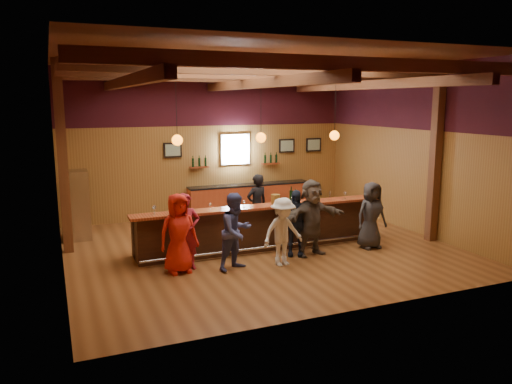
% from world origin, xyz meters
% --- Properties ---
extents(room, '(9.04, 9.00, 4.52)m').
position_xyz_m(room, '(0.00, 0.06, 3.21)').
color(room, brown).
rests_on(room, ground).
extents(bar_counter, '(6.30, 1.07, 1.11)m').
position_xyz_m(bar_counter, '(0.02, 0.15, 0.52)').
color(bar_counter, black).
rests_on(bar_counter, ground).
extents(back_bar_cabinet, '(4.00, 0.52, 0.95)m').
position_xyz_m(back_bar_cabinet, '(1.20, 3.72, 0.48)').
color(back_bar_cabinet, maroon).
rests_on(back_bar_cabinet, ground).
extents(window, '(0.95, 0.09, 0.95)m').
position_xyz_m(window, '(0.80, 3.95, 2.05)').
color(window, silver).
rests_on(window, room).
extents(framed_pictures, '(5.35, 0.05, 0.45)m').
position_xyz_m(framed_pictures, '(1.67, 3.94, 2.10)').
color(framed_pictures, black).
rests_on(framed_pictures, room).
extents(wine_shelves, '(3.00, 0.18, 0.30)m').
position_xyz_m(wine_shelves, '(0.80, 3.88, 1.62)').
color(wine_shelves, maroon).
rests_on(wine_shelves, room).
extents(pendant_lights, '(4.24, 0.24, 1.37)m').
position_xyz_m(pendant_lights, '(0.00, 0.00, 2.71)').
color(pendant_lights, black).
rests_on(pendant_lights, room).
extents(stainless_fridge, '(0.70, 0.70, 1.80)m').
position_xyz_m(stainless_fridge, '(-4.10, 2.60, 0.90)').
color(stainless_fridge, silver).
rests_on(stainless_fridge, ground).
extents(customer_orange, '(0.87, 0.62, 1.68)m').
position_xyz_m(customer_orange, '(-2.25, -0.92, 0.84)').
color(customer_orange, red).
rests_on(customer_orange, ground).
extents(customer_redvest, '(0.60, 0.39, 1.64)m').
position_xyz_m(customer_redvest, '(-2.05, -0.79, 0.82)').
color(customer_redvest, maroon).
rests_on(customer_redvest, ground).
extents(customer_denim, '(0.99, 0.89, 1.66)m').
position_xyz_m(customer_denim, '(-1.07, -1.20, 0.83)').
color(customer_denim, '#424A85').
rests_on(customer_denim, ground).
extents(customer_white, '(1.04, 0.70, 1.50)m').
position_xyz_m(customer_white, '(-0.06, -1.36, 0.75)').
color(customer_white, silver).
rests_on(customer_white, ground).
extents(customer_navy, '(0.98, 0.75, 1.56)m').
position_xyz_m(customer_navy, '(0.51, -0.82, 0.78)').
color(customer_navy, '#1A2134').
rests_on(customer_navy, ground).
extents(customer_brown, '(1.71, 0.75, 1.79)m').
position_xyz_m(customer_brown, '(0.88, -0.93, 0.89)').
color(customer_brown, '#524941').
rests_on(customer_brown, ground).
extents(customer_dark, '(0.80, 0.52, 1.63)m').
position_xyz_m(customer_dark, '(2.50, -0.98, 0.82)').
color(customer_dark, '#2B2B2D').
rests_on(customer_dark, ground).
extents(bartender, '(0.67, 0.51, 1.67)m').
position_xyz_m(bartender, '(0.34, 1.06, 0.84)').
color(bartender, black).
rests_on(bartender, ground).
extents(ice_bucket, '(0.21, 0.21, 0.23)m').
position_xyz_m(ice_bucket, '(0.32, -0.14, 1.23)').
color(ice_bucket, brown).
rests_on(ice_bucket, bar_counter).
extents(bottle_a, '(0.08, 0.08, 0.39)m').
position_xyz_m(bottle_a, '(0.78, -0.07, 1.26)').
color(bottle_a, black).
rests_on(bottle_a, bar_counter).
extents(bottle_b, '(0.07, 0.07, 0.33)m').
position_xyz_m(bottle_b, '(0.88, -0.09, 1.24)').
color(bottle_b, black).
rests_on(bottle_b, bar_counter).
extents(glass_a, '(0.09, 0.09, 0.20)m').
position_xyz_m(glass_a, '(-2.58, -0.13, 1.25)').
color(glass_a, silver).
rests_on(glass_a, bar_counter).
extents(glass_b, '(0.08, 0.08, 0.18)m').
position_xyz_m(glass_b, '(-2.14, -0.19, 1.24)').
color(glass_b, silver).
rests_on(glass_b, bar_counter).
extents(glass_c, '(0.07, 0.07, 0.16)m').
position_xyz_m(glass_c, '(-1.32, -0.18, 1.23)').
color(glass_c, silver).
rests_on(glass_c, bar_counter).
extents(glass_d, '(0.08, 0.08, 0.19)m').
position_xyz_m(glass_d, '(-0.77, -0.14, 1.25)').
color(glass_d, silver).
rests_on(glass_d, bar_counter).
extents(glass_e, '(0.08, 0.08, 0.17)m').
position_xyz_m(glass_e, '(-0.52, -0.21, 1.23)').
color(glass_e, silver).
rests_on(glass_e, bar_counter).
extents(glass_f, '(0.08, 0.08, 0.17)m').
position_xyz_m(glass_f, '(0.74, -0.23, 1.23)').
color(glass_f, silver).
rests_on(glass_f, bar_counter).
extents(glass_g, '(0.08, 0.08, 0.18)m').
position_xyz_m(glass_g, '(1.34, -0.21, 1.24)').
color(glass_g, silver).
rests_on(glass_g, bar_counter).
extents(glass_h, '(0.08, 0.08, 0.19)m').
position_xyz_m(glass_h, '(2.22, -0.23, 1.24)').
color(glass_h, silver).
rests_on(glass_h, bar_counter).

